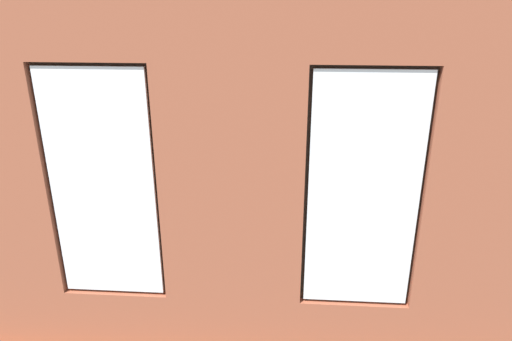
# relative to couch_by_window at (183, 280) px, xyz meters

# --- Properties ---
(ground_plane) EXTENTS (6.86, 6.40, 0.10)m
(ground_plane) POSITION_rel_couch_by_window_xyz_m (-0.61, -2.17, -0.38)
(ground_plane) COLOR #99663D
(brick_wall_with_windows) EXTENTS (6.26, 0.30, 3.48)m
(brick_wall_with_windows) POSITION_rel_couch_by_window_xyz_m (-0.61, 0.65, 1.41)
(brick_wall_with_windows) COLOR #9E5138
(brick_wall_with_windows) RESTS_ON ground_plane
(white_wall_right) EXTENTS (0.10, 5.40, 3.48)m
(white_wall_right) POSITION_rel_couch_by_window_xyz_m (2.47, -1.97, 1.41)
(white_wall_right) COLOR silver
(white_wall_right) RESTS_ON ground_plane
(couch_by_window) EXTENTS (2.01, 0.87, 0.80)m
(couch_by_window) POSITION_rel_couch_by_window_xyz_m (0.00, 0.00, 0.00)
(couch_by_window) COLOR black
(couch_by_window) RESTS_ON ground_plane
(couch_left) EXTENTS (0.94, 1.96, 0.80)m
(couch_left) POSITION_rel_couch_by_window_xyz_m (-3.04, -2.35, 0.00)
(couch_left) COLOR black
(couch_left) RESTS_ON ground_plane
(coffee_table) EXTENTS (1.34, 0.80, 0.41)m
(coffee_table) POSITION_rel_couch_by_window_xyz_m (-0.71, -1.93, 0.03)
(coffee_table) COLOR olive
(coffee_table) RESTS_ON ground_plane
(cup_ceramic) EXTENTS (0.09, 0.09, 0.10)m
(cup_ceramic) POSITION_rel_couch_by_window_xyz_m (-0.71, -1.93, 0.13)
(cup_ceramic) COLOR silver
(cup_ceramic) RESTS_ON coffee_table
(candle_jar) EXTENTS (0.08, 0.08, 0.11)m
(candle_jar) POSITION_rel_couch_by_window_xyz_m (-1.08, -2.07, 0.13)
(candle_jar) COLOR #B7333D
(candle_jar) RESTS_ON coffee_table
(table_plant_small) EXTENTS (0.18, 0.18, 0.28)m
(table_plant_small) POSITION_rel_couch_by_window_xyz_m (-0.31, -1.81, 0.23)
(table_plant_small) COLOR beige
(table_plant_small) RESTS_ON coffee_table
(remote_silver) EXTENTS (0.18, 0.10, 0.02)m
(remote_silver) POSITION_rel_couch_by_window_xyz_m (-0.54, -2.03, 0.09)
(remote_silver) COLOR #B2B2B7
(remote_silver) RESTS_ON coffee_table
(remote_gray) EXTENTS (0.12, 0.17, 0.02)m
(remote_gray) POSITION_rel_couch_by_window_xyz_m (-0.81, -1.81, 0.09)
(remote_gray) COLOR #59595B
(remote_gray) RESTS_ON coffee_table
(media_console) EXTENTS (1.29, 0.42, 0.48)m
(media_console) POSITION_rel_couch_by_window_xyz_m (2.17, -1.70, -0.09)
(media_console) COLOR black
(media_console) RESTS_ON ground_plane
(tv_flatscreen) EXTENTS (1.08, 0.20, 0.71)m
(tv_flatscreen) POSITION_rel_couch_by_window_xyz_m (2.17, -1.70, 0.51)
(tv_flatscreen) COLOR black
(tv_flatscreen) RESTS_ON media_console
(papasan_chair) EXTENTS (1.14, 1.14, 0.71)m
(papasan_chair) POSITION_rel_couch_by_window_xyz_m (0.12, -3.96, 0.12)
(papasan_chair) COLOR olive
(papasan_chair) RESTS_ON ground_plane
(potted_plant_mid_room_small) EXTENTS (0.41, 0.41, 0.62)m
(potted_plant_mid_room_small) POSITION_rel_couch_by_window_xyz_m (-1.14, -2.78, 0.10)
(potted_plant_mid_room_small) COLOR gray
(potted_plant_mid_room_small) RESTS_ON ground_plane
(potted_plant_between_couches) EXTENTS (0.82, 0.84, 1.25)m
(potted_plant_between_couches) POSITION_rel_couch_by_window_xyz_m (-1.44, -0.06, 0.26)
(potted_plant_between_couches) COLOR brown
(potted_plant_between_couches) RESTS_ON ground_plane
(potted_plant_by_left_couch) EXTENTS (0.26, 0.26, 0.55)m
(potted_plant_by_left_couch) POSITION_rel_couch_by_window_xyz_m (-2.64, -3.76, 0.04)
(potted_plant_by_left_couch) COLOR #47423D
(potted_plant_by_left_couch) RESTS_ON ground_plane
(potted_plant_near_tv) EXTENTS (1.08, 1.10, 1.41)m
(potted_plant_near_tv) POSITION_rel_couch_by_window_xyz_m (1.62, -0.60, 0.34)
(potted_plant_near_tv) COLOR #9E5638
(potted_plant_near_tv) RESTS_ON ground_plane
(potted_plant_corner_near_left) EXTENTS (1.10, 1.06, 1.42)m
(potted_plant_corner_near_left) POSITION_rel_couch_by_window_xyz_m (-3.20, -4.37, 0.42)
(potted_plant_corner_near_left) COLOR gray
(potted_plant_corner_near_left) RESTS_ON ground_plane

